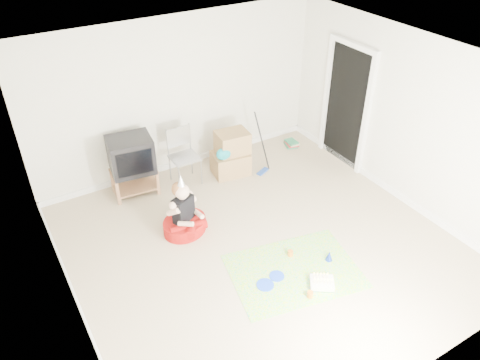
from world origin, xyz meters
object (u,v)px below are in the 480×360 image
crt_tv (131,155)px  birthday_cake (322,283)px  cardboard_boxes (231,154)px  folding_chair (185,158)px  seated_woman (184,219)px  tv_stand (135,179)px

crt_tv → birthday_cake: 3.45m
birthday_cake → cardboard_boxes: bearing=83.3°
folding_chair → birthday_cake: folding_chair is taller
crt_tv → birthday_cake: bearing=-60.0°
cardboard_boxes → seated_woman: 1.68m
cardboard_boxes → birthday_cake: bearing=-96.7°
crt_tv → cardboard_boxes: (1.62, -0.27, -0.35)m
folding_chair → birthday_cake: (0.45, -3.00, -0.43)m
crt_tv → folding_chair: size_ratio=0.68×
tv_stand → folding_chair: folding_chair is taller
crt_tv → seated_woman: (0.27, -1.26, -0.51)m
seated_woman → crt_tv: bearing=102.1°
tv_stand → crt_tv: crt_tv is taller
cardboard_boxes → tv_stand: bearing=170.5°
cardboard_boxes → birthday_cake: (-0.33, -2.86, -0.32)m
crt_tv → folding_chair: (0.83, -0.13, -0.25)m
tv_stand → folding_chair: size_ratio=0.76×
tv_stand → cardboard_boxes: cardboard_boxes is taller
folding_chair → birthday_cake: size_ratio=2.56×
crt_tv → cardboard_boxes: crt_tv is taller
cardboard_boxes → birthday_cake: cardboard_boxes is taller
crt_tv → cardboard_boxes: size_ratio=0.86×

